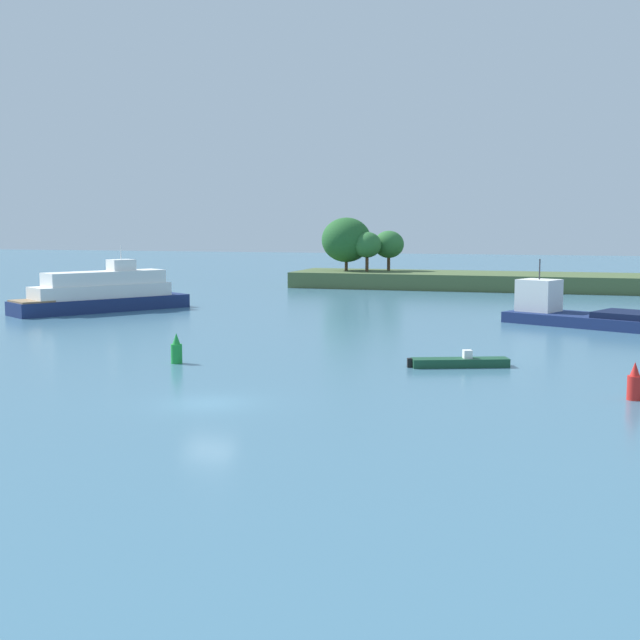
% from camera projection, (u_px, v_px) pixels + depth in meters
% --- Properties ---
extents(ground_plane, '(400.00, 400.00, 0.00)m').
position_uv_depth(ground_plane, '(209.00, 403.00, 41.98)').
color(ground_plane, teal).
extents(treeline_island, '(77.53, 12.00, 10.31)m').
position_uv_depth(treeline_island, '(571.00, 271.00, 110.48)').
color(treeline_island, '#4C6038').
rests_on(treeline_island, ground).
extents(white_riverboat, '(13.11, 16.99, 6.42)m').
position_uv_depth(white_riverboat, '(102.00, 294.00, 85.36)').
color(white_riverboat, navy).
rests_on(white_riverboat, ground).
extents(fishing_skiff, '(6.05, 3.16, 1.02)m').
position_uv_depth(fishing_skiff, '(460.00, 362.00, 52.56)').
color(fishing_skiff, '#19472D').
rests_on(fishing_skiff, ground).
extents(channel_buoy_red, '(0.70, 0.70, 1.90)m').
position_uv_depth(channel_buoy_red, '(634.00, 384.00, 42.73)').
color(channel_buoy_red, red).
rests_on(channel_buoy_red, ground).
extents(channel_buoy_green, '(0.70, 0.70, 1.90)m').
position_uv_depth(channel_buoy_green, '(177.00, 350.00, 53.80)').
color(channel_buoy_green, green).
rests_on(channel_buoy_green, ground).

